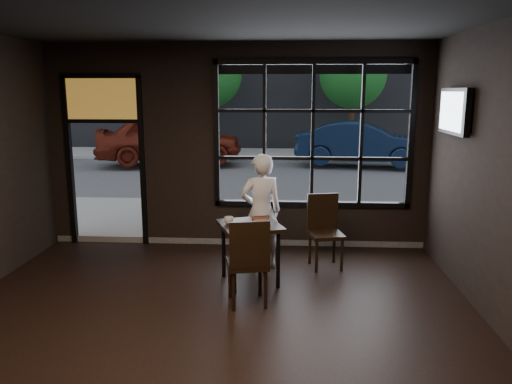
# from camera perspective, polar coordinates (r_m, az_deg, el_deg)

# --- Properties ---
(floor) EXTENTS (6.00, 7.00, 0.02)m
(floor) POSITION_cam_1_polar(r_m,az_deg,el_deg) (5.01, -6.45, -18.25)
(floor) COLOR black
(floor) RESTS_ON ground
(window_frame) EXTENTS (3.06, 0.12, 2.28)m
(window_frame) POSITION_cam_1_polar(r_m,az_deg,el_deg) (7.82, 6.49, 6.51)
(window_frame) COLOR black
(window_frame) RESTS_ON ground
(stained_transom) EXTENTS (1.20, 0.06, 0.70)m
(stained_transom) POSITION_cam_1_polar(r_m,az_deg,el_deg) (8.31, -17.18, 10.17)
(stained_transom) COLOR orange
(stained_transom) RESTS_ON ground
(street_asphalt) EXTENTS (60.00, 41.00, 0.04)m
(street_asphalt) POSITION_cam_1_polar(r_m,az_deg,el_deg) (28.40, 1.93, 6.48)
(street_asphalt) COLOR #545456
(street_asphalt) RESTS_ON ground
(cafe_table) EXTENTS (0.95, 0.95, 0.80)m
(cafe_table) POSITION_cam_1_polar(r_m,az_deg,el_deg) (6.53, -0.68, -7.01)
(cafe_table) COLOR black
(cafe_table) RESTS_ON floor
(chair_near) EXTENTS (0.55, 0.55, 1.05)m
(chair_near) POSITION_cam_1_polar(r_m,az_deg,el_deg) (5.86, -1.01, -7.87)
(chair_near) COLOR black
(chair_near) RESTS_ON floor
(chair_window) EXTENTS (0.53, 0.53, 1.04)m
(chair_window) POSITION_cam_1_polar(r_m,az_deg,el_deg) (7.10, 8.01, -4.58)
(chair_window) COLOR black
(chair_window) RESTS_ON floor
(man) EXTENTS (0.68, 0.55, 1.63)m
(man) POSITION_cam_1_polar(r_m,az_deg,el_deg) (6.96, 0.57, -2.26)
(man) COLOR white
(man) RESTS_ON floor
(hotdog) EXTENTS (0.22, 0.14, 0.06)m
(hotdog) POSITION_cam_1_polar(r_m,az_deg,el_deg) (6.48, 0.46, -3.25)
(hotdog) COLOR tan
(hotdog) RESTS_ON cafe_table
(cup) EXTENTS (0.17, 0.17, 0.10)m
(cup) POSITION_cam_1_polar(r_m,az_deg,el_deg) (6.40, -3.12, -3.27)
(cup) COLOR silver
(cup) RESTS_ON cafe_table
(tv) EXTENTS (0.11, 1.00, 0.58)m
(tv) POSITION_cam_1_polar(r_m,az_deg,el_deg) (6.91, 21.75, 8.56)
(tv) COLOR black
(tv) RESTS_ON wall_right
(navy_car) EXTENTS (4.42, 2.16, 1.39)m
(navy_car) POSITION_cam_1_polar(r_m,az_deg,el_deg) (16.64, 12.02, 5.49)
(navy_car) COLOR black
(navy_car) RESTS_ON street_asphalt
(maroon_car) EXTENTS (5.00, 2.76, 1.61)m
(maroon_car) POSITION_cam_1_polar(r_m,az_deg,el_deg) (16.81, -9.85, 6.00)
(maroon_car) COLOR #5D180D
(maroon_car) RESTS_ON street_asphalt
(tree_left) EXTENTS (2.56, 2.56, 4.37)m
(tree_left) POSITION_cam_1_polar(r_m,az_deg,el_deg) (19.51, -5.46, 13.25)
(tree_left) COLOR #332114
(tree_left) RESTS_ON street_asphalt
(tree_right) EXTENTS (2.53, 2.53, 4.31)m
(tree_right) POSITION_cam_1_polar(r_m,az_deg,el_deg) (19.69, 11.02, 12.96)
(tree_right) COLOR #332114
(tree_right) RESTS_ON street_asphalt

